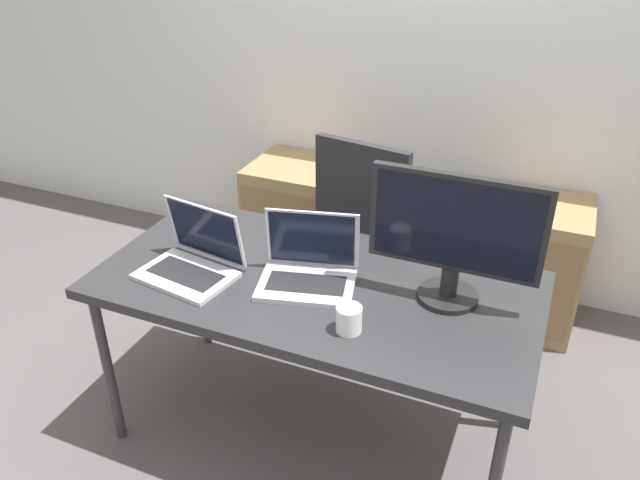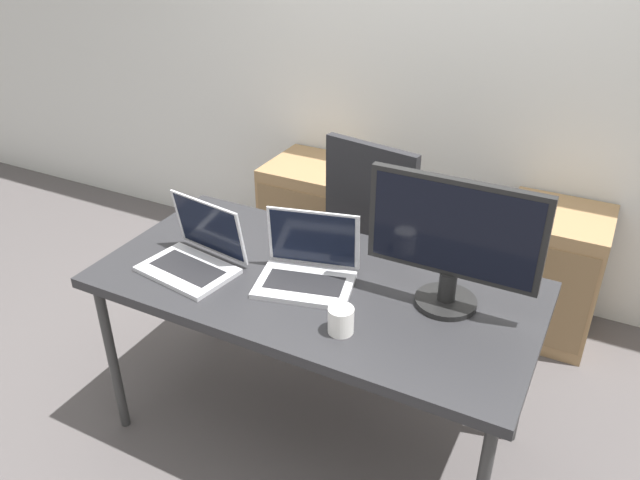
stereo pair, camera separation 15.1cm
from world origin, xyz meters
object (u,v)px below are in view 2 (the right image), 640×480
at_px(cabinet_right, 548,274).
at_px(laptop_left, 195,255).
at_px(monitor, 453,241).
at_px(coffee_cup_brown, 307,233).
at_px(laptop_right, 308,269).
at_px(office_chair, 388,265).
at_px(cabinet_left, 313,217).
at_px(coffee_cup_white, 341,320).

height_order(cabinet_right, laptop_left, laptop_left).
relative_size(monitor, coffee_cup_brown, 4.77).
height_order(laptop_left, laptop_right, laptop_right).
distance_m(office_chair, cabinet_right, 0.82).
xyz_separation_m(cabinet_right, monitor, (-0.23, -1.09, 0.68)).
bearing_deg(monitor, laptop_left, -167.57).
bearing_deg(office_chair, laptop_right, -92.20).
bearing_deg(laptop_left, coffee_cup_brown, 47.68).
distance_m(laptop_left, monitor, 0.96).
bearing_deg(laptop_left, monitor, 12.43).
distance_m(cabinet_left, laptop_left, 1.39).
distance_m(laptop_left, coffee_cup_white, 0.67).
height_order(cabinet_left, monitor, monitor).
height_order(laptop_right, coffee_cup_white, laptop_right).
height_order(cabinet_right, coffee_cup_white, coffee_cup_white).
bearing_deg(monitor, laptop_right, -169.51).
relative_size(cabinet_left, laptop_right, 1.71).
height_order(office_chair, laptop_right, office_chair).
height_order(cabinet_left, laptop_right, laptop_right).
bearing_deg(monitor, cabinet_right, 77.91).
bearing_deg(cabinet_right, office_chair, -148.32).
height_order(cabinet_right, monitor, monitor).
distance_m(cabinet_right, laptop_right, 1.47).
bearing_deg(coffee_cup_brown, cabinet_right, 48.77).
distance_m(laptop_right, coffee_cup_white, 0.32).
xyz_separation_m(laptop_right, coffee_cup_brown, (-0.12, 0.22, 0.01)).
xyz_separation_m(office_chair, cabinet_left, (-0.64, 0.43, -0.09)).
height_order(monitor, coffee_cup_white, monitor).
distance_m(cabinet_left, laptop_right, 1.42).
xyz_separation_m(office_chair, laptop_right, (-0.03, -0.76, 0.40)).
distance_m(office_chair, coffee_cup_brown, 0.69).
xyz_separation_m(laptop_left, coffee_cup_brown, (0.30, 0.33, 0.01)).
bearing_deg(cabinet_right, coffee_cup_white, -109.25).
distance_m(laptop_left, coffee_cup_brown, 0.45).
relative_size(cabinet_right, laptop_left, 1.78).
bearing_deg(monitor, cabinet_left, 135.16).
relative_size(cabinet_right, laptop_right, 1.71).
xyz_separation_m(laptop_left, coffee_cup_white, (0.66, -0.10, -0.01)).
height_order(office_chair, coffee_cup_brown, office_chair).
relative_size(cabinet_right, coffee_cup_white, 7.39).
bearing_deg(monitor, coffee_cup_brown, 168.16).
xyz_separation_m(cabinet_left, laptop_right, (0.61, -1.19, 0.48)).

